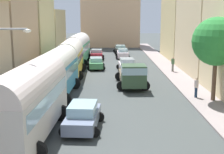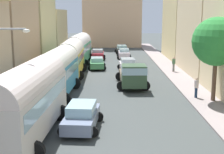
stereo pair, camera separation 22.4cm
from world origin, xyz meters
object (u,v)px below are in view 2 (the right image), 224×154
Objects in this scene: cargo_truck_0 at (132,75)px; car_4 at (97,63)px; car_2 at (122,49)px; car_3 at (82,116)px; parked_bus_0 at (28,98)px; pedestrian_1 at (174,64)px; parked_bus_3 at (79,47)px; parked_bus_2 at (70,56)px; car_0 at (128,65)px; pedestrian_0 at (196,87)px; parked_bus_1 at (56,71)px; car_1 at (124,53)px; car_5 at (98,54)px; streetlamp_near at (2,70)px.

car_4 is at bearing 110.29° from cargo_truck_0.
car_2 is 1.02× the size of car_3.
parked_bus_0 is 23.12m from pedestrian_1.
parked_bus_0 is 27.00m from parked_bus_3.
car_2 is 2.44× the size of pedestrian_1.
parked_bus_2 reaches higher than car_2.
parked_bus_3 is at bearing 113.78° from cargo_truck_0.
car_0 is at bearing -89.36° from car_2.
pedestrian_0 is 11.76m from pedestrian_1.
cargo_truck_0 is 1.67× the size of car_3.
pedestrian_0 is (11.38, -0.93, -1.16)m from parked_bus_1.
car_0 is 1.08× the size of car_4.
pedestrian_1 is at bearing -13.13° from car_0.
pedestrian_1 is (9.04, 18.41, 0.27)m from car_3.
car_1 is at bearing 113.63° from pedestrian_1.
car_1 is (6.45, 14.09, -1.41)m from parked_bus_2.
car_5 is at bearing 91.80° from car_4.
car_1 is 30.90m from car_3.
car_0 is at bearing 25.29° from parked_bus_2.
pedestrian_1 is at bearing 59.20° from parked_bus_0.
pedestrian_0 is 15.12m from streetlamp_near.
car_4 is (-3.75, -9.57, -0.04)m from car_1.
car_5 is 2.04× the size of pedestrian_1.
parked_bus_2 is 1.95× the size of car_4.
parked_bus_1 is 11.48m from pedestrian_0.
pedestrian_0 reaches higher than car_1.
parked_bus_2 is at bearing -154.71° from car_0.
parked_bus_2 is at bearing 138.55° from cargo_truck_0.
car_5 is at bearing 57.31° from parked_bus_3.
parked_bus_2 is 1.84× the size of car_1.
car_4 is 16.86m from pedestrian_0.
parked_bus_2 is 21.36m from car_2.
car_0 is 20.00m from car_3.
car_1 reaches higher than car_4.
parked_bus_0 reaches higher than car_5.
pedestrian_1 is (5.32, -1.24, 0.28)m from car_0.
parked_bus_3 is 16.13m from cargo_truck_0.
parked_bus_2 is 12.01m from pedestrian_1.
parked_bus_0 is at bearing -94.53° from car_5.
streetlamp_near is at bearing -101.86° from car_2.
parked_bus_3 is 2.11× the size of car_2.
parked_bus_1 is at bearing -101.29° from car_4.
parked_bus_0 is 2.26m from streetlamp_near.
car_4 is 2.26× the size of pedestrian_1.
pedestrian_1 reaches higher than car_3.
car_2 is 38.51m from streetlamp_near.
parked_bus_3 is 1.29× the size of cargo_truck_0.
car_0 is 4.06m from car_4.
car_3 is (2.77, -25.59, -1.45)m from parked_bus_3.
parked_bus_3 is 5.44m from car_4.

